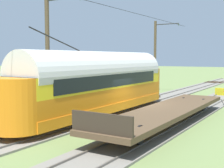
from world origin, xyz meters
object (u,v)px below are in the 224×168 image
Objects in this scene: vintage_streetcar at (99,83)px; catenary_pole_foreground at (156,55)px; flatcar_adjacent at (166,111)px; spare_tie_stack at (77,106)px; catenary_pole_mid_near at (48,54)px.

vintage_streetcar is 2.05× the size of catenary_pole_foreground.
vintage_streetcar reaches higher than flatcar_adjacent.
flatcar_adjacent is at bearing 167.73° from spare_tie_stack.
catenary_pole_foreground is 3.30× the size of spare_tie_stack.
catenary_pole_mid_near is 5.16m from spare_tie_stack.
catenary_pole_mid_near is at bearing 36.99° from vintage_streetcar.
flatcar_adjacent is 1.80× the size of catenary_pole_foreground.
catenary_pole_foreground reaches higher than vintage_streetcar.
vintage_streetcar is at bearing -3.19° from flatcar_adjacent.
catenary_pole_mid_near reaches higher than vintage_streetcar.
catenary_pole_mid_near is (0.00, 17.10, 0.00)m from catenary_pole_foreground.
catenary_pole_foreground is 1.00× the size of catenary_pole_mid_near.
spare_tie_stack is (0.40, -3.40, -3.86)m from catenary_pole_mid_near.
vintage_streetcar reaches higher than spare_tie_stack.
catenary_pole_foreground and catenary_pole_mid_near have the same top height.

